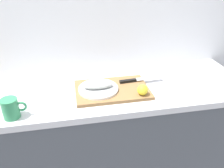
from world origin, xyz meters
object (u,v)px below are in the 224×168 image
lemon_0 (142,90)px  coffee_mug_0 (11,108)px  chef_knife (136,80)px  fish_fillet (98,85)px  cutting_board (112,90)px  white_plate (98,89)px

lemon_0 → coffee_mug_0: coffee_mug_0 is taller
chef_knife → fish_fillet: bearing=-169.2°
lemon_0 → cutting_board: bearing=146.5°
fish_fillet → lemon_0: 0.27m
cutting_board → white_plate: 0.09m
white_plate → chef_knife: 0.26m
cutting_board → white_plate: (-0.09, -0.00, 0.02)m
cutting_board → coffee_mug_0: (-0.55, -0.16, 0.04)m
chef_knife → coffee_mug_0: bearing=-166.7°
chef_knife → coffee_mug_0: size_ratio=2.35×
cutting_board → coffee_mug_0: bearing=-163.5°
fish_fillet → chef_knife: (0.25, 0.07, -0.02)m
cutting_board → chef_knife: (0.17, 0.07, 0.02)m
cutting_board → white_plate: size_ratio=1.85×
lemon_0 → coffee_mug_0: bearing=-175.4°
white_plate → chef_knife: chef_knife is taller
cutting_board → lemon_0: 0.20m
fish_fillet → coffee_mug_0: 0.49m
lemon_0 → fish_fillet: bearing=157.4°
fish_fillet → coffee_mug_0: (-0.47, -0.16, 0.00)m
white_plate → coffee_mug_0: bearing=-161.1°
coffee_mug_0 → white_plate: bearing=18.9°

